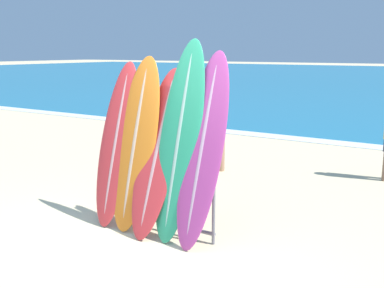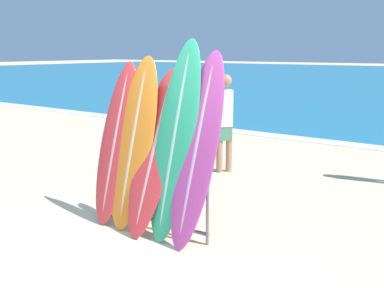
{
  "view_description": "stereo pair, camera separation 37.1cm",
  "coord_description": "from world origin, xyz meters",
  "px_view_note": "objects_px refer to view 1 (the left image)",
  "views": [
    {
      "loc": [
        3.1,
        -3.49,
        2.19
      ],
      "look_at": [
        -0.03,
        1.55,
        0.95
      ],
      "focal_mm": 42.0,
      "sensor_mm": 36.0,
      "label": 1
    },
    {
      "loc": [
        3.41,
        -3.28,
        2.19
      ],
      "look_at": [
        -0.03,
        1.55,
        0.95
      ],
      "focal_mm": 42.0,
      "sensor_mm": 36.0,
      "label": 2
    }
  ],
  "objects_px": {
    "surfboard_slot_2": "(158,152)",
    "surfboard_slot_3": "(180,140)",
    "surfboard_slot_0": "(117,143)",
    "surfboard_rack": "(158,192)",
    "surfboard_slot_4": "(203,149)",
    "person_mid_beach": "(217,119)",
    "surfboard_slot_1": "(136,143)"
  },
  "relations": [
    {
      "from": "surfboard_rack",
      "to": "surfboard_slot_3",
      "type": "height_order",
      "value": "surfboard_slot_3"
    },
    {
      "from": "surfboard_rack",
      "to": "surfboard_slot_2",
      "type": "bearing_deg",
      "value": 37.73
    },
    {
      "from": "surfboard_slot_0",
      "to": "surfboard_slot_4",
      "type": "distance_m",
      "value": 1.26
    },
    {
      "from": "surfboard_slot_3",
      "to": "person_mid_beach",
      "type": "distance_m",
      "value": 2.99
    },
    {
      "from": "surfboard_slot_4",
      "to": "surfboard_rack",
      "type": "bearing_deg",
      "value": -177.03
    },
    {
      "from": "surfboard_slot_0",
      "to": "person_mid_beach",
      "type": "bearing_deg",
      "value": 91.9
    },
    {
      "from": "surfboard_rack",
      "to": "surfboard_slot_0",
      "type": "relative_size",
      "value": 0.78
    },
    {
      "from": "surfboard_slot_0",
      "to": "surfboard_slot_1",
      "type": "xyz_separation_m",
      "value": [
        0.31,
        0.01,
        0.04
      ]
    },
    {
      "from": "surfboard_rack",
      "to": "surfboard_slot_2",
      "type": "relative_size",
      "value": 0.81
    },
    {
      "from": "person_mid_beach",
      "to": "surfboard_slot_1",
      "type": "bearing_deg",
      "value": 48.02
    },
    {
      "from": "surfboard_rack",
      "to": "surfboard_slot_4",
      "type": "distance_m",
      "value": 0.87
    },
    {
      "from": "surfboard_slot_0",
      "to": "surfboard_slot_1",
      "type": "relative_size",
      "value": 0.97
    },
    {
      "from": "surfboard_slot_0",
      "to": "surfboard_slot_3",
      "type": "distance_m",
      "value": 0.95
    },
    {
      "from": "surfboard_slot_0",
      "to": "person_mid_beach",
      "type": "relative_size",
      "value": 1.16
    },
    {
      "from": "surfboard_slot_2",
      "to": "surfboard_rack",
      "type": "bearing_deg",
      "value": -142.27
    },
    {
      "from": "surfboard_slot_0",
      "to": "surfboard_slot_2",
      "type": "bearing_deg",
      "value": 0.37
    },
    {
      "from": "surfboard_slot_2",
      "to": "surfboard_slot_3",
      "type": "relative_size",
      "value": 0.85
    },
    {
      "from": "surfboard_slot_1",
      "to": "surfboard_slot_2",
      "type": "height_order",
      "value": "surfboard_slot_1"
    },
    {
      "from": "surfboard_slot_1",
      "to": "person_mid_beach",
      "type": "height_order",
      "value": "surfboard_slot_1"
    },
    {
      "from": "surfboard_rack",
      "to": "surfboard_slot_0",
      "type": "bearing_deg",
      "value": 179.75
    },
    {
      "from": "surfboard_rack",
      "to": "surfboard_slot_4",
      "type": "xyz_separation_m",
      "value": [
        0.62,
        0.03,
        0.61
      ]
    },
    {
      "from": "surfboard_slot_0",
      "to": "surfboard_slot_2",
      "type": "relative_size",
      "value": 1.04
    },
    {
      "from": "surfboard_slot_4",
      "to": "surfboard_slot_1",
      "type": "bearing_deg",
      "value": -178.61
    },
    {
      "from": "surfboard_slot_3",
      "to": "surfboard_slot_4",
      "type": "xyz_separation_m",
      "value": [
        0.32,
        -0.01,
        -0.07
      ]
    },
    {
      "from": "surfboard_slot_0",
      "to": "surfboard_slot_1",
      "type": "height_order",
      "value": "surfboard_slot_1"
    },
    {
      "from": "surfboard_slot_2",
      "to": "surfboard_slot_0",
      "type": "bearing_deg",
      "value": -179.63
    },
    {
      "from": "surfboard_slot_0",
      "to": "surfboard_slot_4",
      "type": "relative_size",
      "value": 0.94
    },
    {
      "from": "surfboard_slot_0",
      "to": "surfboard_slot_4",
      "type": "bearing_deg",
      "value": 1.35
    },
    {
      "from": "surfboard_slot_4",
      "to": "person_mid_beach",
      "type": "distance_m",
      "value": 3.11
    },
    {
      "from": "surfboard_slot_2",
      "to": "person_mid_beach",
      "type": "distance_m",
      "value": 2.92
    },
    {
      "from": "surfboard_slot_0",
      "to": "surfboard_slot_3",
      "type": "xyz_separation_m",
      "value": [
        0.94,
        0.04,
        0.14
      ]
    },
    {
      "from": "surfboard_slot_0",
      "to": "surfboard_slot_2",
      "type": "height_order",
      "value": "surfboard_slot_0"
    }
  ]
}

